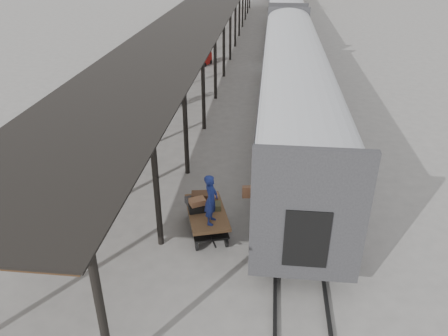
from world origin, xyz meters
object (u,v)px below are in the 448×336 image
Objects in this scene: baggage_cart at (207,216)px; luggage_tug at (204,58)px; porter at (211,200)px; pedestrian at (179,92)px.

luggage_tug is at bearing 81.69° from baggage_cart.
luggage_tug is (-3.39, 22.27, -0.10)m from baggage_cart.
porter reaches higher than luggage_tug.
porter is at bearing -61.61° from luggage_tug.
luggage_tug is 0.88× the size of porter.
baggage_cart is 1.29m from porter.
porter is 14.00m from pedestrian.
luggage_tug is 23.24m from porter.
luggage_tug is 0.97× the size of pedestrian.
porter is (3.64, -22.92, 1.19)m from luggage_tug.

